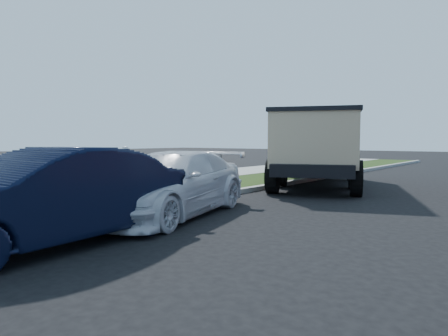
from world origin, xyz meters
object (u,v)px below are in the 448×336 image
Objects in this scene: white_wagon at (173,183)px; navy_sedan at (49,197)px; dump_truck at (319,143)px; parking_meter at (125,162)px.

white_wagon is 3.21m from navy_sedan.
dump_truck is (-0.09, 7.78, 0.87)m from white_wagon.
dump_truck is at bearing 69.42° from parking_meter.
navy_sedan reaches higher than parking_meter.
dump_truck is at bearing 75.70° from white_wagon.
parking_meter is 1.68m from white_wagon.
navy_sedan is 11.00m from dump_truck.
navy_sedan is (2.06, -3.10, -0.37)m from parking_meter.
parking_meter is at bearing 119.70° from navy_sedan.
white_wagon is at bearing -111.78° from dump_truck.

